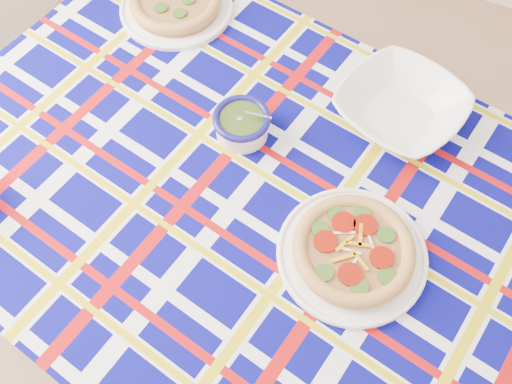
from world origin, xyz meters
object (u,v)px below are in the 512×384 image
at_px(main_focaccia_plate, 353,250).
at_px(serving_bowl, 401,107).
at_px(dining_table, 279,228).
at_px(pesto_bowl, 242,123).

relative_size(main_focaccia_plate, serving_bowl, 1.13).
relative_size(dining_table, serving_bowl, 6.43).
relative_size(pesto_bowl, serving_bowl, 0.47).
distance_m(pesto_bowl, serving_bowl, 0.37).
bearing_deg(serving_bowl, main_focaccia_plate, -85.38).
xyz_separation_m(dining_table, pesto_bowl, (-0.17, 0.15, 0.12)).
distance_m(main_focaccia_plate, serving_bowl, 0.39).
xyz_separation_m(dining_table, main_focaccia_plate, (0.18, -0.03, 0.11)).
bearing_deg(serving_bowl, dining_table, -112.32).
bearing_deg(main_focaccia_plate, serving_bowl, 94.62).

